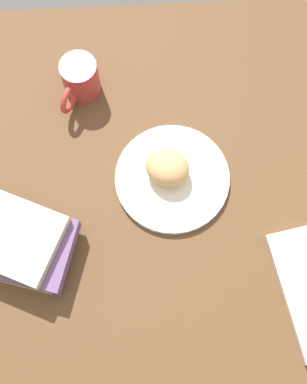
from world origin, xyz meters
The scene contains 5 objects.
dining_table centered at (0.00, 0.00, 2.00)cm, with size 110.00×90.00×4.00cm, color brown.
round_plate centered at (-1.23, 1.30, 4.70)cm, with size 23.58×23.58×1.40cm, color silver.
scone_pastry centered at (-2.27, 2.36, 8.32)cm, with size 8.94×7.70×5.85cm, color tan.
book_stack centered at (-31.87, -11.62, 8.07)cm, with size 23.57×21.16×8.11cm.
coffee_mug centered at (-19.62, 23.14, 8.66)cm, with size 8.32×12.00×9.11cm.
Camera 1 is at (-6.87, -33.30, 103.23)cm, focal length 47.47 mm.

